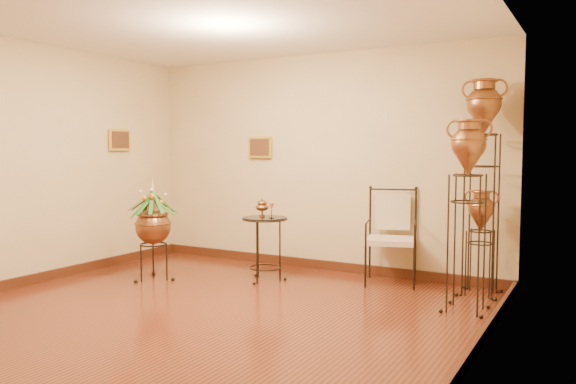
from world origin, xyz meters
The scene contains 8 objects.
ground centered at (0.00, 0.00, 0.00)m, with size 5.00×5.00×0.00m, color maroon.
room_shell centered at (-0.01, 0.01, 1.73)m, with size 5.02×5.02×2.81m.
amphora_tall centered at (2.15, 2.15, 1.19)m, with size 0.47×0.47×2.33m.
amphora_mid centered at (2.15, 1.44, 0.95)m, with size 0.42×0.42×1.88m.
amphora_short centered at (2.15, 2.15, 0.58)m, with size 0.37×0.37×1.16m.
planter_urn centered at (-1.41, 0.95, 0.70)m, with size 0.70×0.70×1.25m.
armchair centered at (1.15, 2.15, 0.56)m, with size 0.76×0.73×1.11m.
side_table centered at (-0.22, 1.56, 0.40)m, with size 0.58×0.58×0.97m.
Camera 1 is at (3.29, -4.07, 1.56)m, focal length 35.00 mm.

